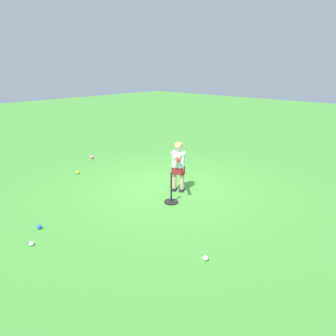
% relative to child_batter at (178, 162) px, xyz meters
% --- Properties ---
extents(ground_plane, '(40.00, 40.00, 0.00)m').
position_rel_child_batter_xyz_m(ground_plane, '(0.01, 0.28, -0.65)').
color(ground_plane, '#479338').
extents(child_batter, '(0.65, 0.60, 1.08)m').
position_rel_child_batter_xyz_m(child_batter, '(0.00, 0.00, 0.00)').
color(child_batter, '#232328').
rests_on(child_batter, ground).
extents(play_ball_far_right, '(0.10, 0.10, 0.10)m').
position_rel_child_batter_xyz_m(play_ball_far_right, '(0.17, 3.48, -0.60)').
color(play_ball_far_right, pink).
rests_on(play_ball_far_right, ground).
extents(play_ball_center_lawn, '(0.08, 0.08, 0.08)m').
position_rel_child_batter_xyz_m(play_ball_center_lawn, '(-0.85, 2.61, -0.61)').
color(play_ball_center_lawn, yellow).
rests_on(play_ball_center_lawn, ground).
extents(play_ball_near_batter, '(0.07, 0.07, 0.07)m').
position_rel_child_batter_xyz_m(play_ball_near_batter, '(-3.16, 0.19, -0.61)').
color(play_ball_near_batter, white).
rests_on(play_ball_near_batter, ground).
extents(play_ball_far_left, '(0.08, 0.08, 0.08)m').
position_rel_child_batter_xyz_m(play_ball_far_left, '(-2.83, 0.60, -0.61)').
color(play_ball_far_left, blue).
rests_on(play_ball_far_left, ground).
extents(play_ball_behind_batter, '(0.08, 0.08, 0.08)m').
position_rel_child_batter_xyz_m(play_ball_behind_batter, '(-1.69, -1.97, -0.61)').
color(play_ball_behind_batter, white).
rests_on(play_ball_behind_batter, ground).
extents(batting_tee, '(0.28, 0.28, 0.62)m').
position_rel_child_batter_xyz_m(batting_tee, '(-0.55, -0.30, -0.55)').
color(batting_tee, black).
rests_on(batting_tee, ground).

